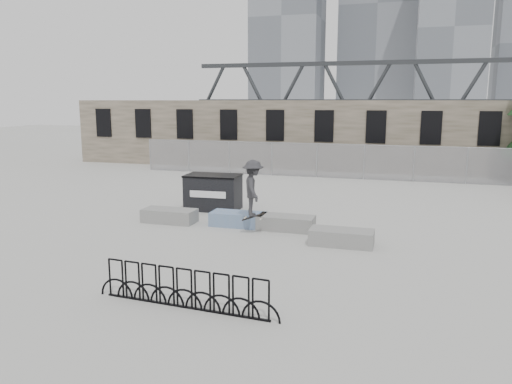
# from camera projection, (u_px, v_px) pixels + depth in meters

# --- Properties ---
(ground) EXTENTS (120.00, 120.00, 0.00)m
(ground) POSITION_uv_depth(u_px,v_px,m) (256.00, 228.00, 17.90)
(ground) COLOR #A9A8A4
(ground) RESTS_ON ground
(stone_wall) EXTENTS (36.00, 2.58, 4.50)m
(stone_wall) POSITION_uv_depth(u_px,v_px,m) (327.00, 135.00, 32.78)
(stone_wall) COLOR #645A4A
(stone_wall) RESTS_ON ground
(chainlink_fence) EXTENTS (22.06, 0.06, 2.02)m
(chainlink_fence) POSITION_uv_depth(u_px,v_px,m) (317.00, 160.00, 29.48)
(chainlink_fence) COLOR gray
(chainlink_fence) RESTS_ON ground
(planter_far_left) EXTENTS (2.00, 0.90, 0.50)m
(planter_far_left) POSITION_uv_depth(u_px,v_px,m) (169.00, 215.00, 18.74)
(planter_far_left) COLOR gray
(planter_far_left) RESTS_ON ground
(planter_center_left) EXTENTS (2.00, 0.90, 0.50)m
(planter_center_left) POSITION_uv_depth(u_px,v_px,m) (238.00, 218.00, 18.21)
(planter_center_left) COLOR #3865A8
(planter_center_left) RESTS_ON ground
(planter_center_right) EXTENTS (2.00, 0.90, 0.50)m
(planter_center_right) POSITION_uv_depth(u_px,v_px,m) (286.00, 222.00, 17.66)
(planter_center_right) COLOR gray
(planter_center_right) RESTS_ON ground
(planter_offset) EXTENTS (2.00, 0.90, 0.50)m
(planter_offset) POSITION_uv_depth(u_px,v_px,m) (342.00, 237.00, 15.79)
(planter_offset) COLOR gray
(planter_offset) RESTS_ON ground
(dumpster) EXTENTS (2.30, 1.47, 1.48)m
(dumpster) POSITION_uv_depth(u_px,v_px,m) (213.00, 192.00, 20.83)
(dumpster) COLOR black
(dumpster) RESTS_ON ground
(bike_rack) EXTENTS (4.48, 0.38, 0.90)m
(bike_rack) POSITION_uv_depth(u_px,v_px,m) (184.00, 289.00, 10.98)
(bike_rack) COLOR black
(bike_rack) RESTS_ON ground
(skyline_towers) EXTENTS (58.00, 28.00, 48.00)m
(skyline_towers) POSITION_uv_depth(u_px,v_px,m) (382.00, 20.00, 102.73)
(skyline_towers) COLOR slate
(skyline_towers) RESTS_ON ground
(truss_bridge) EXTENTS (70.00, 3.00, 9.80)m
(truss_bridge) POSITION_uv_depth(u_px,v_px,m) (447.00, 103.00, 66.10)
(truss_bridge) COLOR #2D3033
(truss_bridge) RESTS_ON ground
(skateboarder) EXTENTS (1.14, 1.41, 2.08)m
(skateboarder) POSITION_uv_depth(u_px,v_px,m) (253.00, 188.00, 16.74)
(skateboarder) COLOR #2F2F32
(skateboarder) RESTS_ON ground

